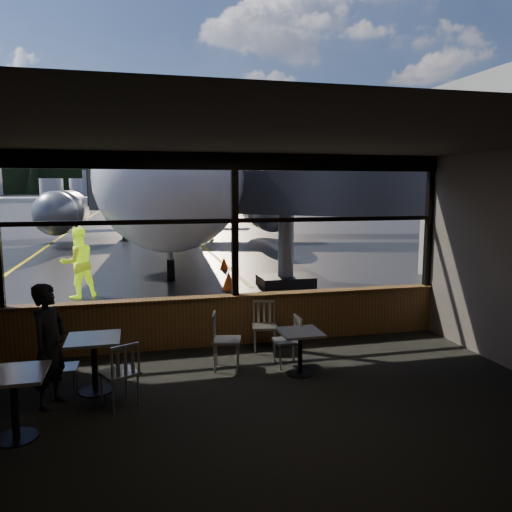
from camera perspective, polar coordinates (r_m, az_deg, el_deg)
name	(u,v)px	position (r m, az deg, el deg)	size (l,w,h in m)	color
ground_plane	(141,199)	(128.88, -13.03, 6.37)	(520.00, 520.00, 0.00)	black
carpet_floor	(281,413)	(6.74, 2.93, -17.50)	(8.00, 6.00, 0.01)	black
ceiling	(284,136)	(6.12, 3.17, 13.50)	(8.00, 6.00, 0.04)	#38332D
wall_back	(413,362)	(3.53, 17.52, -11.49)	(8.00, 0.04, 3.50)	#534842
window_sill	(235,320)	(9.33, -2.37, -7.35)	(8.00, 0.28, 0.90)	brown
window_header	(234,162)	(9.02, -2.48, 10.73)	(8.00, 0.18, 0.30)	black
mullion_centre	(235,226)	(9.03, -2.44, 3.43)	(0.12, 0.12, 2.60)	black
mullion_right	(429,223)	(10.54, 19.16, 3.63)	(0.12, 0.12, 2.60)	black
window_transom	(235,221)	(9.03, -2.44, 4.06)	(8.00, 0.10, 0.08)	black
airliner	(166,134)	(28.43, -10.24, 13.54)	(31.48, 37.77, 11.54)	white
jet_bridge	(316,201)	(15.31, 6.82, 6.25)	(9.31, 11.38, 4.97)	#2B2B2E
cafe_table_near	(300,353)	(7.91, 5.06, -10.97)	(0.63, 0.63, 0.70)	#A19B94
cafe_table_mid	(95,365)	(7.58, -17.96, -11.77)	(0.73, 0.73, 0.80)	gray
cafe_table_left	(14,406)	(6.59, -25.89, -15.20)	(0.73, 0.73, 0.80)	gray
chair_near_e	(287,342)	(8.21, 3.57, -9.73)	(0.46, 0.46, 0.84)	beige
chair_near_w	(227,341)	(8.08, -3.38, -9.68)	(0.51, 0.51, 0.93)	#AEA99D
chair_near_n	(265,327)	(8.90, 0.99, -8.12)	(0.49, 0.49, 0.89)	#ADA99C
chair_mid_s	(119,374)	(7.01, -15.37, -12.83)	(0.49, 0.49, 0.90)	beige
chair_mid_w	(63,368)	(7.59, -21.15, -11.90)	(0.44, 0.44, 0.80)	#B5B0A3
passenger	(50,346)	(7.18, -22.53, -9.47)	(0.61, 0.40, 1.66)	black
ground_crew	(78,263)	(13.93, -19.68, -0.72)	(0.90, 0.70, 1.86)	#BFF219
cone_nose	(224,263)	(17.75, -3.68, -0.82)	(0.32, 0.32, 0.45)	orange
cone_wing	(81,240)	(27.14, -19.34, 1.78)	(0.33, 0.33, 0.46)	#DE4C07
hangar_mid	(138,182)	(193.85, -13.35, 8.27)	(38.00, 15.00, 10.00)	silver
hangar_right	(296,179)	(196.80, 4.61, 8.74)	(50.00, 20.00, 12.00)	silver
fuel_tank_a	(51,187)	(192.91, -22.34, 7.31)	(8.00, 8.00, 6.00)	silver
fuel_tank_b	(81,187)	(191.70, -19.36, 7.45)	(8.00, 8.00, 6.00)	silver
fuel_tank_c	(110,187)	(191.01, -16.35, 7.58)	(8.00, 8.00, 6.00)	silver
treeline	(137,180)	(218.86, -13.42, 8.46)	(360.00, 3.00, 12.00)	black
cone_extra	(229,280)	(14.27, -3.15, -2.77)	(0.39, 0.39, 0.54)	#F04C07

